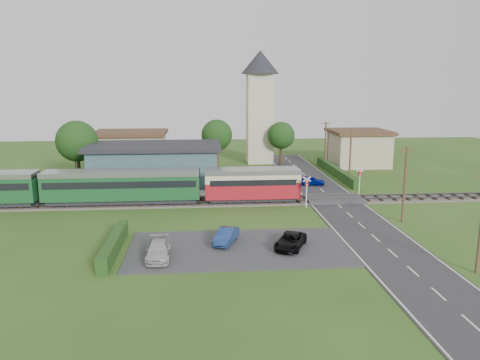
{
  "coord_description": "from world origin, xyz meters",
  "views": [
    {
      "loc": [
        -4.16,
        -46.33,
        12.61
      ],
      "look_at": [
        -0.09,
        4.0,
        2.11
      ],
      "focal_mm": 35.0,
      "sensor_mm": 36.0,
      "label": 1
    }
  ],
  "objects": [
    {
      "name": "crossing_signal_near",
      "position": [
        6.4,
        -0.41,
        2.14
      ],
      "size": [
        0.84,
        0.28,
        3.28
      ],
      "color": "silver",
      "rests_on": "ground"
    },
    {
      "name": "ground",
      "position": [
        0.0,
        0.0,
        0.0
      ],
      "size": [
        120.0,
        120.0,
        0.0
      ],
      "primitive_type": "plane",
      "color": "#2D4C19"
    },
    {
      "name": "streetlamp_west",
      "position": [
        -22.0,
        20.0,
        3.04
      ],
      "size": [
        0.3,
        0.3,
        5.15
      ],
      "color": "#3F3F47",
      "rests_on": "ground"
    },
    {
      "name": "utility_pole_c",
      "position": [
        14.2,
        10.0,
        3.63
      ],
      "size": [
        1.4,
        0.22,
        7.0
      ],
      "color": "#473321",
      "rests_on": "ground"
    },
    {
      "name": "tree_b",
      "position": [
        -2.0,
        23.0,
        5.02
      ],
      "size": [
        4.6,
        4.6,
        7.34
      ],
      "color": "#332316",
      "rests_on": "ground"
    },
    {
      "name": "pedestrian_near",
      "position": [
        -1.13,
        4.72,
        1.3
      ],
      "size": [
        0.62,
        0.41,
        1.71
      ],
      "primitive_type": "imported",
      "rotation": [
        0.0,
        0.0,
        3.15
      ],
      "color": "gray",
      "rests_on": "platform"
    },
    {
      "name": "church_tower",
      "position": [
        5.0,
        28.0,
        10.23
      ],
      "size": [
        6.0,
        6.0,
        17.6
      ],
      "color": "beige",
      "rests_on": "ground"
    },
    {
      "name": "house_east",
      "position": [
        20.0,
        24.0,
        2.8
      ],
      "size": [
        8.8,
        8.8,
        5.5
      ],
      "color": "tan",
      "rests_on": "ground"
    },
    {
      "name": "car_park_blue",
      "position": [
        -2.4,
        -10.79,
        0.66
      ],
      "size": [
        2.4,
        3.76,
        1.17
      ],
      "primitive_type": "imported",
      "rotation": [
        0.0,
        0.0,
        -0.36
      ],
      "color": "navy",
      "rests_on": "car_park"
    },
    {
      "name": "train",
      "position": [
        -15.74,
        2.0,
        2.18
      ],
      "size": [
        43.2,
        2.9,
        3.4
      ],
      "color": "#232328",
      "rests_on": "ground"
    },
    {
      "name": "equipment_hut",
      "position": [
        -18.0,
        5.2,
        1.75
      ],
      "size": [
        2.3,
        2.3,
        2.55
      ],
      "color": "beige",
      "rests_on": "platform"
    },
    {
      "name": "car_park_silver",
      "position": [
        -7.5,
        -13.67,
        0.69
      ],
      "size": [
        1.82,
        4.22,
        1.21
      ],
      "primitive_type": "imported",
      "rotation": [
        0.0,
        0.0,
        0.03
      ],
      "color": "silver",
      "rests_on": "car_park"
    },
    {
      "name": "streetlamp_east",
      "position": [
        16.0,
        27.0,
        3.04
      ],
      "size": [
        0.3,
        0.3,
        5.15
      ],
      "color": "#3F3F47",
      "rests_on": "ground"
    },
    {
      "name": "hedge_carpark",
      "position": [
        -11.0,
        -12.0,
        0.6
      ],
      "size": [
        0.8,
        9.0,
        1.2
      ],
      "primitive_type": "cube",
      "color": "#193814",
      "rests_on": "ground"
    },
    {
      "name": "hedge_roadside",
      "position": [
        14.2,
        16.0,
        0.6
      ],
      "size": [
        0.8,
        18.0,
        1.2
      ],
      "primitive_type": "cube",
      "color": "#193814",
      "rests_on": "ground"
    },
    {
      "name": "house_west",
      "position": [
        -15.0,
        25.0,
        2.79
      ],
      "size": [
        10.8,
        8.8,
        5.5
      ],
      "color": "tan",
      "rests_on": "ground"
    },
    {
      "name": "platform",
      "position": [
        -10.0,
        5.2,
        0.23
      ],
      "size": [
        30.0,
        3.0,
        0.45
      ],
      "primitive_type": "cube",
      "color": "gray",
      "rests_on": "ground"
    },
    {
      "name": "tree_a",
      "position": [
        -20.0,
        14.0,
        5.38
      ],
      "size": [
        5.2,
        5.2,
        8.0
      ],
      "color": "#332316",
      "rests_on": "ground"
    },
    {
      "name": "crossing_deck",
      "position": [
        10.0,
        2.0,
        0.23
      ],
      "size": [
        6.2,
        3.4,
        0.45
      ],
      "primitive_type": "cube",
      "color": "#333335",
      "rests_on": "ground"
    },
    {
      "name": "road",
      "position": [
        10.0,
        0.0,
        0.03
      ],
      "size": [
        6.0,
        70.0,
        0.05
      ],
      "primitive_type": "cube",
      "color": "#28282B",
      "rests_on": "ground"
    },
    {
      "name": "crossing_signal_far",
      "position": [
        13.6,
        4.39,
        2.14
      ],
      "size": [
        0.84,
        0.28,
        3.28
      ],
      "color": "silver",
      "rests_on": "ground"
    },
    {
      "name": "utility_pole_d",
      "position": [
        14.2,
        22.0,
        3.63
      ],
      "size": [
        1.4,
        0.22,
        7.0
      ],
      "color": "#473321",
      "rests_on": "ground"
    },
    {
      "name": "utility_pole_b",
      "position": [
        14.2,
        -6.0,
        3.63
      ],
      "size": [
        1.4,
        0.22,
        7.0
      ],
      "color": "#473321",
      "rests_on": "ground"
    },
    {
      "name": "hedge_station",
      "position": [
        -10.0,
        15.5,
        0.65
      ],
      "size": [
        22.0,
        0.8,
        1.3
      ],
      "primitive_type": "cube",
      "color": "#193814",
      "rests_on": "ground"
    },
    {
      "name": "station_building",
      "position": [
        -10.0,
        10.99,
        2.69
      ],
      "size": [
        16.0,
        9.0,
        5.3
      ],
      "color": "#437172",
      "rests_on": "ground"
    },
    {
      "name": "car_park_dark",
      "position": [
        2.51,
        -12.33,
        0.63
      ],
      "size": [
        3.36,
        4.37,
        1.1
      ],
      "primitive_type": "imported",
      "rotation": [
        0.0,
        0.0,
        -0.44
      ],
      "color": "black",
      "rests_on": "car_park"
    },
    {
      "name": "car_park",
      "position": [
        -1.5,
        -12.0,
        0.04
      ],
      "size": [
        17.0,
        9.0,
        0.08
      ],
      "primitive_type": "cube",
      "color": "#333335",
      "rests_on": "ground"
    },
    {
      "name": "pedestrian_far",
      "position": [
        -14.65,
        4.66,
        1.2
      ],
      "size": [
        0.69,
        0.82,
        1.5
      ],
      "primitive_type": "imported",
      "rotation": [
        0.0,
        0.0,
        1.75
      ],
      "color": "gray",
      "rests_on": "platform"
    },
    {
      "name": "tree_c",
      "position": [
        8.0,
        25.0,
        4.65
      ],
      "size": [
        4.2,
        4.2,
        6.78
      ],
      "color": "#332316",
      "rests_on": "ground"
    },
    {
      "name": "car_on_road",
      "position": [
        9.33,
        10.07,
        0.62
      ],
      "size": [
        3.57,
        1.98,
        1.15
      ],
      "primitive_type": "imported",
      "rotation": [
        0.0,
        0.0,
        1.38
      ],
      "color": "#011183",
      "rests_on": "road"
    },
    {
      "name": "railway_track",
      "position": [
        0.0,
        2.0,
        0.11
      ],
      "size": [
        76.0,
        3.2,
        0.49
      ],
      "color": "#4C443D",
      "rests_on": "ground"
    }
  ]
}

